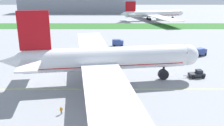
# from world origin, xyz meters

# --- Properties ---
(ground_plane) EXTENTS (600.00, 600.00, 0.00)m
(ground_plane) POSITION_xyz_m (0.00, 0.00, 0.00)
(ground_plane) COLOR gray
(ground_plane) RESTS_ON ground
(apron_taxi_line) EXTENTS (280.00, 0.36, 0.01)m
(apron_taxi_line) POSITION_xyz_m (0.00, -1.59, 0.00)
(apron_taxi_line) COLOR yellow
(apron_taxi_line) RESTS_ON ground
(grass_median_strip) EXTENTS (320.00, 24.00, 0.10)m
(grass_median_strip) POSITION_xyz_m (0.00, 100.59, 0.05)
(grass_median_strip) COLOR #2D6628
(grass_median_strip) RESTS_ON ground
(airliner_foreground) EXTENTS (50.98, 79.97, 18.87)m
(airliner_foreground) POSITION_xyz_m (1.71, 2.85, 6.40)
(airliner_foreground) COLOR white
(airliner_foreground) RESTS_ON ground
(pushback_tug) EXTENTS (6.13, 3.09, 2.13)m
(pushback_tug) POSITION_xyz_m (27.46, 6.86, 0.98)
(pushback_tug) COLOR #26262B
(pushback_tug) RESTS_ON ground
(ground_crew_wingwalker_port) EXTENTS (0.53, 0.33, 1.56)m
(ground_crew_wingwalker_port) POSITION_xyz_m (-6.21, -13.83, 0.95)
(ground_crew_wingwalker_port) COLOR black
(ground_crew_wingwalker_port) RESTS_ON ground
(service_truck_baggage_loader) EXTENTS (4.92, 4.09, 2.75)m
(service_truck_baggage_loader) POSITION_xyz_m (36.17, 29.46, 1.51)
(service_truck_baggage_loader) COLOR #33478C
(service_truck_baggage_loader) RESTS_ON ground
(service_truck_fuel_bowser) EXTENTS (4.72, 2.60, 2.85)m
(service_truck_fuel_bowser) POSITION_xyz_m (6.21, 44.41, 1.56)
(service_truck_fuel_bowser) COLOR #33478C
(service_truck_fuel_bowser) RESTS_ON ground
(parked_airliner_far_centre) EXTENTS (49.60, 81.49, 14.21)m
(parked_airliner_far_centre) POSITION_xyz_m (33.92, 129.01, 4.83)
(parked_airliner_far_centre) COLOR white
(parked_airliner_far_centre) RESTS_ON ground
(terminal_building) EXTENTS (110.28, 20.00, 18.00)m
(terminal_building) POSITION_xyz_m (-30.12, 186.27, 9.00)
(terminal_building) COLOR gray
(terminal_building) RESTS_ON ground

